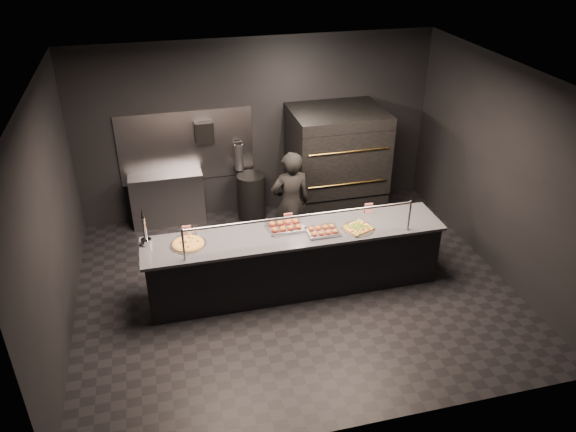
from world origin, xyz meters
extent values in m
plane|color=black|center=(0.00, 0.00, 0.00)|extent=(6.00, 6.00, 0.00)
plane|color=black|center=(0.00, 0.00, 3.00)|extent=(6.00, 6.00, 0.00)
cube|color=black|center=(0.00, 2.50, 1.50)|extent=(6.00, 0.04, 3.00)
cube|color=black|center=(0.00, -2.50, 1.50)|extent=(6.00, 0.04, 3.00)
cube|color=black|center=(-3.00, 0.00, 1.50)|extent=(0.04, 5.00, 3.00)
cube|color=black|center=(3.00, 0.00, 1.50)|extent=(0.04, 5.00, 3.00)
cube|color=#99999E|center=(-1.20, 2.48, 1.30)|extent=(2.20, 0.02, 1.20)
cube|color=black|center=(0.00, 0.00, 0.44)|extent=(4.00, 0.70, 0.88)
cube|color=#38383D|center=(0.00, 0.00, 0.90)|extent=(4.10, 0.78, 0.04)
cylinder|color=#99999E|center=(-1.50, -0.30, 1.15)|extent=(0.03, 0.03, 0.45)
cylinder|color=#99999E|center=(1.50, -0.30, 1.15)|extent=(0.03, 0.03, 0.45)
cylinder|color=#99999E|center=(0.00, -0.30, 1.34)|extent=(3.00, 0.04, 0.04)
cube|color=black|center=(1.20, 1.90, 0.30)|extent=(1.50, 1.15, 0.60)
cube|color=black|center=(1.20, 1.90, 0.90)|extent=(1.50, 1.20, 0.55)
cube|color=black|center=(1.20, 1.90, 1.45)|extent=(1.50, 1.20, 0.55)
cube|color=black|center=(1.20, 1.90, 1.82)|extent=(1.50, 1.20, 0.18)
cylinder|color=gold|center=(1.20, 1.28, 0.90)|extent=(1.30, 0.02, 0.02)
cylinder|color=gold|center=(1.20, 1.28, 1.45)|extent=(1.30, 0.02, 0.02)
cube|color=#99999E|center=(-1.60, 2.32, 0.45)|extent=(1.20, 0.35, 0.90)
cube|color=black|center=(-0.90, 2.39, 1.55)|extent=(0.30, 0.20, 0.35)
cylinder|color=#B2B2B7|center=(-0.35, 2.40, 1.05)|extent=(0.14, 0.14, 0.45)
cube|color=black|center=(-0.35, 2.40, 1.30)|extent=(0.10, 0.06, 0.06)
cylinder|color=silver|center=(-1.95, 0.18, 0.96)|extent=(0.14, 0.14, 0.08)
cylinder|color=silver|center=(-1.95, 0.18, 1.14)|extent=(0.05, 0.05, 0.35)
cylinder|color=silver|center=(-1.95, 0.10, 1.29)|extent=(0.02, 0.10, 0.02)
cone|color=black|center=(-1.95, 0.18, 1.38)|extent=(0.05, 0.05, 0.14)
cylinder|color=silver|center=(-1.43, 0.04, 0.93)|extent=(0.47, 0.47, 0.01)
cylinder|color=gold|center=(-1.43, 0.04, 0.94)|extent=(0.41, 0.41, 0.02)
cylinder|color=#F3B34F|center=(-1.43, 0.04, 0.95)|extent=(0.36, 0.36, 0.01)
cube|color=silver|center=(-0.10, 0.15, 0.93)|extent=(0.55, 0.45, 0.02)
ellipsoid|color=#C96B2B|center=(-0.27, 0.07, 0.97)|extent=(0.09, 0.09, 0.06)
ellipsoid|color=#C96B2B|center=(-0.27, 0.23, 0.97)|extent=(0.09, 0.09, 0.06)
ellipsoid|color=#C96B2B|center=(-0.16, 0.07, 0.97)|extent=(0.09, 0.09, 0.06)
ellipsoid|color=#C96B2B|center=(-0.16, 0.23, 0.97)|extent=(0.09, 0.09, 0.06)
ellipsoid|color=#C96B2B|center=(-0.05, 0.07, 0.97)|extent=(0.09, 0.09, 0.06)
ellipsoid|color=#C96B2B|center=(-0.05, 0.23, 0.97)|extent=(0.09, 0.09, 0.06)
ellipsoid|color=#C96B2B|center=(0.07, 0.07, 0.97)|extent=(0.09, 0.09, 0.06)
ellipsoid|color=#C96B2B|center=(0.07, 0.23, 0.97)|extent=(0.09, 0.09, 0.06)
cube|color=silver|center=(0.36, -0.09, 0.93)|extent=(0.44, 0.33, 0.02)
ellipsoid|color=#C96B2B|center=(0.22, -0.16, 0.96)|extent=(0.08, 0.08, 0.05)
ellipsoid|color=#C96B2B|center=(0.22, -0.02, 0.96)|extent=(0.08, 0.08, 0.05)
ellipsoid|color=#C96B2B|center=(0.31, -0.16, 0.96)|extent=(0.08, 0.08, 0.05)
ellipsoid|color=#C96B2B|center=(0.31, -0.02, 0.96)|extent=(0.08, 0.08, 0.05)
ellipsoid|color=#C96B2B|center=(0.41, -0.16, 0.96)|extent=(0.08, 0.08, 0.05)
ellipsoid|color=#C96B2B|center=(0.41, -0.02, 0.96)|extent=(0.08, 0.08, 0.05)
ellipsoid|color=#C96B2B|center=(0.51, -0.16, 0.96)|extent=(0.08, 0.08, 0.05)
ellipsoid|color=#C96B2B|center=(0.51, -0.02, 0.96)|extent=(0.08, 0.08, 0.05)
cylinder|color=silver|center=(0.85, -0.12, 0.93)|extent=(0.43, 0.43, 0.01)
cube|color=gold|center=(0.85, -0.12, 0.94)|extent=(0.43, 0.41, 0.02)
cube|color=#F3B34F|center=(0.85, -0.12, 0.95)|extent=(0.40, 0.38, 0.01)
cube|color=#449222|center=(0.85, -0.12, 0.96)|extent=(0.38, 0.36, 0.01)
cylinder|color=silver|center=(-1.40, 0.28, 0.97)|extent=(0.06, 0.06, 0.11)
cylinder|color=silver|center=(-1.29, 0.28, 0.96)|extent=(0.05, 0.05, 0.09)
cube|color=white|center=(-1.42, 0.28, 1.00)|extent=(0.12, 0.04, 0.15)
cube|color=white|center=(-0.03, 0.28, 1.00)|extent=(0.12, 0.04, 0.15)
cube|color=white|center=(1.16, 0.28, 1.00)|extent=(0.12, 0.04, 0.15)
cylinder|color=black|center=(-0.20, 2.17, 0.40)|extent=(0.48, 0.48, 0.80)
imported|color=black|center=(0.18, 0.96, 0.84)|extent=(0.64, 0.44, 1.68)
camera|label=1|loc=(-1.67, -6.25, 4.82)|focal=35.00mm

